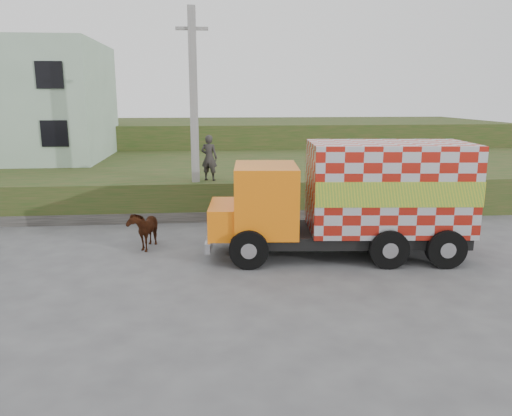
{
  "coord_description": "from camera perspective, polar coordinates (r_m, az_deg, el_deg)",
  "views": [
    {
      "loc": [
        -0.48,
        -14.83,
        4.79
      ],
      "look_at": [
        0.99,
        0.57,
        1.3
      ],
      "focal_mm": 35.0,
      "sensor_mm": 36.0,
      "label": 1
    }
  ],
  "objects": [
    {
      "name": "cargo_truck",
      "position": [
        15.24,
        11.0,
        1.08
      ],
      "size": [
        7.92,
        3.24,
        3.45
      ],
      "rotation": [
        0.0,
        0.0,
        -0.08
      ],
      "color": "black",
      "rests_on": "ground"
    },
    {
      "name": "embankment_far",
      "position": [
        36.98,
        -4.71,
        7.57
      ],
      "size": [
        40.0,
        12.0,
        3.0
      ],
      "primitive_type": "cube",
      "color": "#214316",
      "rests_on": "ground"
    },
    {
      "name": "cow",
      "position": [
        16.4,
        -12.66,
        -2.29
      ],
      "size": [
        0.95,
        1.6,
        1.26
      ],
      "primitive_type": "imported",
      "rotation": [
        0.0,
        0.0,
        -0.19
      ],
      "color": "#351C0D",
      "rests_on": "ground"
    },
    {
      "name": "ground",
      "position": [
        15.59,
        -3.42,
        -5.21
      ],
      "size": [
        120.0,
        120.0,
        0.0
      ],
      "primitive_type": "plane",
      "color": "#474749",
      "rests_on": "ground"
    },
    {
      "name": "building",
      "position": [
        29.75,
        -26.65,
        10.84
      ],
      "size": [
        10.0,
        8.0,
        6.0
      ],
      "primitive_type": "cube",
      "color": "#A5C1A9",
      "rests_on": "embankment"
    },
    {
      "name": "pedestrian",
      "position": [
        19.82,
        -5.37,
        5.74
      ],
      "size": [
        0.76,
        0.63,
        1.8
      ],
      "primitive_type": "imported",
      "rotation": [
        0.0,
        0.0,
        2.8
      ],
      "color": "#32302C",
      "rests_on": "embankment"
    },
    {
      "name": "embankment",
      "position": [
        25.16,
        -4.28,
        3.44
      ],
      "size": [
        40.0,
        12.0,
        1.5
      ],
      "primitive_type": "cube",
      "color": "#214316",
      "rests_on": "ground"
    },
    {
      "name": "retaining_strip",
      "position": [
        19.63,
        -9.72,
        -1.0
      ],
      "size": [
        16.0,
        0.5,
        0.4
      ],
      "primitive_type": "cube",
      "color": "#595651",
      "rests_on": "ground"
    },
    {
      "name": "utility_pole",
      "position": [
        19.45,
        -7.08,
        10.51
      ],
      "size": [
        1.2,
        0.3,
        8.0
      ],
      "color": "gray",
      "rests_on": "ground"
    }
  ]
}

